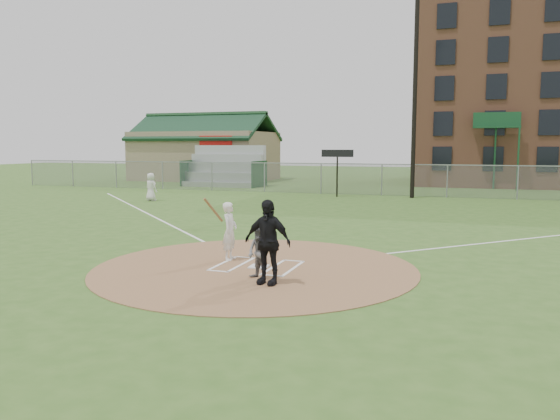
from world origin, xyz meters
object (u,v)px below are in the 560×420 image
(batter_at_plate, at_px, (230,231))
(catcher, at_px, (259,253))
(home_plate, at_px, (259,267))
(umpire, at_px, (267,242))
(ondeck_player, at_px, (151,187))

(batter_at_plate, bearing_deg, catcher, -48.97)
(home_plate, relative_size, umpire, 0.24)
(catcher, relative_size, umpire, 0.65)
(catcher, height_order, batter_at_plate, batter_at_plate)
(umpire, xyz_separation_m, ondeck_player, (-13.00, 15.76, -0.19))
(catcher, xyz_separation_m, batter_at_plate, (-1.58, 1.82, 0.17))
(umpire, xyz_separation_m, batter_at_plate, (-1.91, 2.15, -0.16))
(batter_at_plate, bearing_deg, umpire, -48.36)
(umpire, height_order, batter_at_plate, umpire)
(umpire, bearing_deg, catcher, 142.25)
(ondeck_player, bearing_deg, home_plate, 148.38)
(umpire, bearing_deg, ondeck_player, 136.92)
(home_plate, xyz_separation_m, batter_at_plate, (-1.10, 0.61, 0.80))
(home_plate, xyz_separation_m, umpire, (0.81, -1.53, 0.96))
(umpire, distance_m, batter_at_plate, 2.88)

